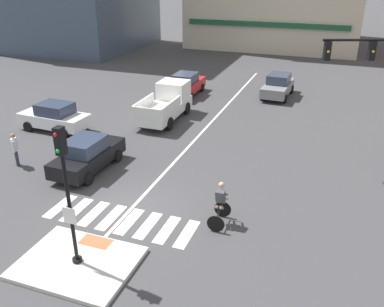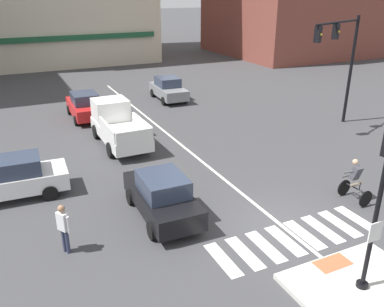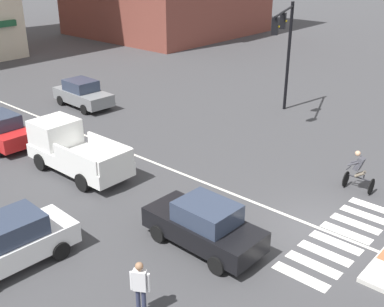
{
  "view_description": "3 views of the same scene",
  "coord_description": "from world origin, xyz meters",
  "views": [
    {
      "loc": [
        7.21,
        -12.41,
        8.98
      ],
      "look_at": [
        1.38,
        3.54,
        1.16
      ],
      "focal_mm": 38.81,
      "sensor_mm": 36.0,
      "label": 1
    },
    {
      "loc": [
        -7.94,
        -9.47,
        7.68
      ],
      "look_at": [
        -0.86,
        5.43,
        0.87
      ],
      "focal_mm": 37.67,
      "sensor_mm": 36.0,
      "label": 2
    },
    {
      "loc": [
        -13.56,
        -5.91,
        9.14
      ],
      "look_at": [
        -0.78,
        5.34,
        1.62
      ],
      "focal_mm": 44.33,
      "sensor_mm": 36.0,
      "label": 3
    }
  ],
  "objects": [
    {
      "name": "traffic_island",
      "position": [
        0.0,
        -3.56,
        0.07
      ],
      "size": [
        3.74,
        2.9,
        0.15
      ],
      "primitive_type": "cube",
      "color": "beige",
      "rests_on": "ground"
    },
    {
      "name": "car_black_westbound_near",
      "position": [
        -3.45,
        2.46,
        0.81
      ],
      "size": [
        1.91,
        4.13,
        1.64
      ],
      "color": "black",
      "rests_on": "ground"
    },
    {
      "name": "crosswalk_stripe_h",
      "position": [
        2.75,
        -0.75,
        0.0
      ],
      "size": [
        0.44,
        1.8,
        0.01
      ],
      "primitive_type": "cube",
      "color": "silver",
      "rests_on": "ground"
    },
    {
      "name": "pedestrian_at_curb_left",
      "position": [
        -6.97,
        1.7,
        0.98
      ],
      "size": [
        0.37,
        0.49,
        1.67
      ],
      "color": "#2D334C",
      "rests_on": "ground"
    },
    {
      "name": "crosswalk_stripe_b",
      "position": [
        -1.96,
        -0.75,
        0.0
      ],
      "size": [
        0.44,
        1.8,
        0.01
      ],
      "primitive_type": "cube",
      "color": "silver",
      "rests_on": "ground"
    },
    {
      "name": "crosswalk_stripe_e",
      "position": [
        0.39,
        -0.75,
        0.0
      ],
      "size": [
        0.44,
        1.8,
        0.01
      ],
      "primitive_type": "cube",
      "color": "silver",
      "rests_on": "ground"
    },
    {
      "name": "lane_centre_line",
      "position": [
        0.04,
        10.0,
        0.0
      ],
      "size": [
        0.14,
        28.0,
        0.01
      ],
      "primitive_type": "cube",
      "color": "silver",
      "rests_on": "ground"
    },
    {
      "name": "tactile_pad_front",
      "position": [
        0.0,
        -2.45,
        0.15
      ],
      "size": [
        1.1,
        0.6,
        0.01
      ],
      "primitive_type": "cube",
      "color": "#DB5B38",
      "rests_on": "traffic_island"
    },
    {
      "name": "signal_pole",
      "position": [
        0.0,
        -3.56,
        2.96
      ],
      "size": [
        0.44,
        0.38,
        4.67
      ],
      "color": "black",
      "rests_on": "traffic_island"
    },
    {
      "name": "pickup_truck_white_westbound_far",
      "position": [
        -2.84,
        10.5,
        0.98
      ],
      "size": [
        2.1,
        5.12,
        2.08
      ],
      "color": "white",
      "rests_on": "ground"
    },
    {
      "name": "crosswalk_stripe_c",
      "position": [
        -1.18,
        -0.75,
        0.0
      ],
      "size": [
        0.44,
        1.8,
        0.01
      ],
      "primitive_type": "cube",
      "color": "silver",
      "rests_on": "ground"
    },
    {
      "name": "crosswalk_stripe_f",
      "position": [
        1.18,
        -0.75,
        0.0
      ],
      "size": [
        0.44,
        1.8,
        0.01
      ],
      "primitive_type": "cube",
      "color": "silver",
      "rests_on": "ground"
    },
    {
      "name": "crosswalk_stripe_g",
      "position": [
        1.96,
        -0.75,
        0.0
      ],
      "size": [
        0.44,
        1.8,
        0.01
      ],
      "primitive_type": "cube",
      "color": "silver",
      "rests_on": "ground"
    },
    {
      "name": "crosswalk_stripe_a",
      "position": [
        -2.75,
        -0.75,
        0.0
      ],
      "size": [
        0.44,
        1.8,
        0.01
      ],
      "primitive_type": "cube",
      "color": "silver",
      "rests_on": "ground"
    },
    {
      "name": "car_white_cross_left",
      "position": [
        -8.17,
        6.29,
        0.81
      ],
      "size": [
        4.18,
        2.0,
        1.64
      ],
      "color": "white",
      "rests_on": "ground"
    },
    {
      "name": "car_red_westbound_distant",
      "position": [
        -3.5,
        15.56,
        0.81
      ],
      "size": [
        1.87,
        4.11,
        1.64
      ],
      "color": "red",
      "rests_on": "ground"
    },
    {
      "name": "car_grey_eastbound_distant",
      "position": [
        2.96,
        17.54,
        0.81
      ],
      "size": [
        1.98,
        4.17,
        1.64
      ],
      "color": "slate",
      "rests_on": "ground"
    },
    {
      "name": "cyclist",
      "position": [
        3.66,
        0.35,
        0.87
      ],
      "size": [
        0.7,
        1.11,
        1.68
      ],
      "color": "black",
      "rests_on": "ground"
    },
    {
      "name": "crosswalk_stripe_d",
      "position": [
        -0.39,
        -0.75,
        0.0
      ],
      "size": [
        0.44,
        1.8,
        0.01
      ],
      "primitive_type": "cube",
      "color": "silver",
      "rests_on": "ground"
    },
    {
      "name": "ground_plane",
      "position": [
        0.0,
        0.0,
        0.0
      ],
      "size": [
        300.0,
        300.0,
        0.0
      ],
      "primitive_type": "plane",
      "color": "#3D3D3F"
    }
  ]
}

